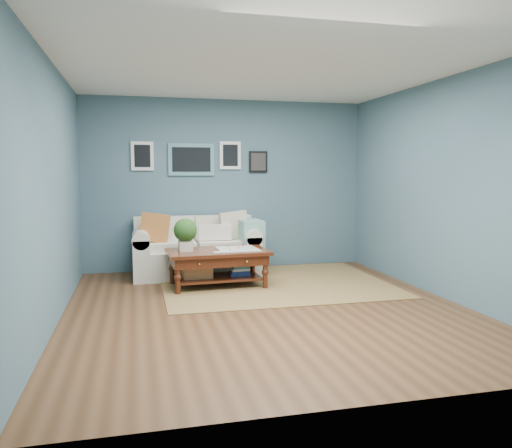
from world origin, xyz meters
name	(u,v)px	position (x,y,z in m)	size (l,w,h in m)	color
room_shell	(264,189)	(-0.01, 0.06, 1.36)	(5.00, 5.02, 2.70)	brown
area_rug	(275,283)	(0.42, 1.17, 0.01)	(3.09, 2.48, 0.01)	brown
loveseat	(201,249)	(-0.49, 2.03, 0.40)	(1.91, 0.87, 0.98)	beige
coffee_table	(212,257)	(-0.45, 1.19, 0.42)	(1.38, 0.85, 0.94)	#38130B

